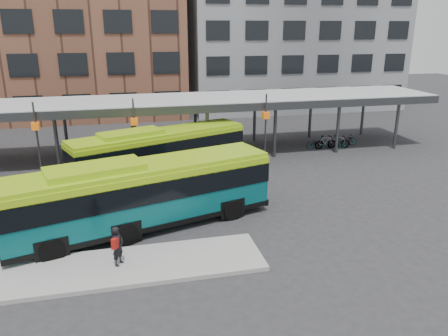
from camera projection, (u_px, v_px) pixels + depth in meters
ground at (210, 226)px, 21.04m from camera, size 120.00×120.00×0.00m
boarding_island at (87, 271)px, 17.04m from camera, size 14.00×3.00×0.18m
canopy at (173, 103)px, 31.73m from camera, size 40.00×6.53×4.80m
building_brick at (52, 8)px, 45.07m from camera, size 26.00×14.00×22.00m
building_grey at (288, 19)px, 51.06m from camera, size 24.00×14.00×20.00m
bus_front at (141, 193)px, 20.35m from camera, size 12.74×6.03×3.45m
bus_rear at (159, 151)px, 27.80m from camera, size 11.54×6.47×3.16m
pedestrian at (118, 246)px, 17.09m from camera, size 0.64×0.71×1.62m
bike_rack at (332, 142)px, 34.52m from camera, size 4.45×1.48×1.08m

